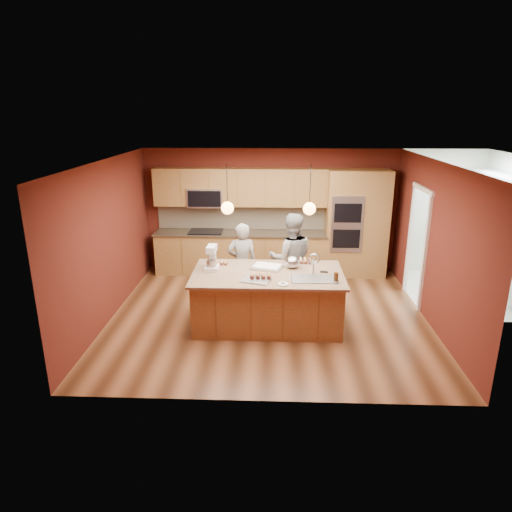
{
  "coord_description": "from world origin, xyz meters",
  "views": [
    {
      "loc": [
        0.08,
        -7.39,
        3.5
      ],
      "look_at": [
        -0.22,
        -0.1,
        1.14
      ],
      "focal_mm": 32.0,
      "sensor_mm": 36.0,
      "label": 1
    }
  ],
  "objects_px": {
    "person_left": "(242,263)",
    "island": "(268,298)",
    "person_right": "(291,259)",
    "stand_mixer": "(212,259)",
    "mixing_bowl": "(293,262)"
  },
  "relations": [
    {
      "from": "person_left",
      "to": "island",
      "type": "bearing_deg",
      "value": 109.43
    },
    {
      "from": "person_right",
      "to": "stand_mixer",
      "type": "distance_m",
      "value": 1.6
    },
    {
      "from": "island",
      "to": "mixing_bowl",
      "type": "bearing_deg",
      "value": 34.3
    },
    {
      "from": "stand_mixer",
      "to": "island",
      "type": "bearing_deg",
      "value": -5.54
    },
    {
      "from": "person_left",
      "to": "mixing_bowl",
      "type": "distance_m",
      "value": 1.16
    },
    {
      "from": "person_right",
      "to": "person_left",
      "type": "bearing_deg",
      "value": -4.38
    },
    {
      "from": "person_right",
      "to": "stand_mixer",
      "type": "height_order",
      "value": "person_right"
    },
    {
      "from": "person_left",
      "to": "person_right",
      "type": "height_order",
      "value": "person_right"
    },
    {
      "from": "person_left",
      "to": "mixing_bowl",
      "type": "bearing_deg",
      "value": 134.67
    },
    {
      "from": "stand_mixer",
      "to": "mixing_bowl",
      "type": "height_order",
      "value": "stand_mixer"
    },
    {
      "from": "island",
      "to": "person_left",
      "type": "distance_m",
      "value": 1.12
    },
    {
      "from": "person_right",
      "to": "mixing_bowl",
      "type": "bearing_deg",
      "value": 85.38
    },
    {
      "from": "person_left",
      "to": "stand_mixer",
      "type": "bearing_deg",
      "value": 52.36
    },
    {
      "from": "stand_mixer",
      "to": "person_right",
      "type": "bearing_deg",
      "value": 33.71
    },
    {
      "from": "island",
      "to": "mixing_bowl",
      "type": "relative_size",
      "value": 9.87
    }
  ]
}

